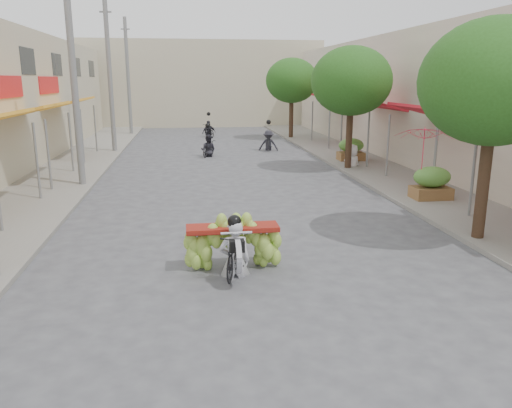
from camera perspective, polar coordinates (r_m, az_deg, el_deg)
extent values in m
plane|color=#54555A|center=(7.93, 4.70, -15.10)|extent=(120.00, 120.00, 0.00)
cube|color=gray|center=(22.73, -21.75, 3.42)|extent=(4.00, 60.00, 0.12)
cube|color=gray|center=(23.69, 13.35, 4.43)|extent=(4.00, 60.00, 0.12)
cylinder|color=slate|center=(17.40, -23.74, 4.32)|extent=(0.08, 0.08, 2.55)
cube|color=#F6A529|center=(20.54, -24.04, 9.76)|extent=(1.77, 4.00, 0.53)
cylinder|color=slate|center=(18.73, -22.63, 5.04)|extent=(0.08, 0.08, 2.55)
cylinder|color=slate|center=(22.21, -20.39, 6.49)|extent=(0.08, 0.08, 2.55)
cube|color=red|center=(20.76, -26.66, 11.88)|extent=(0.10, 3.50, 0.80)
cube|color=#F6A529|center=(26.36, -20.54, 10.76)|extent=(1.77, 4.00, 0.53)
cylinder|color=slate|center=(24.54, -19.24, 7.22)|extent=(0.08, 0.08, 2.55)
cylinder|color=slate|center=(28.07, -17.87, 8.09)|extent=(0.08, 0.08, 2.55)
cube|color=red|center=(26.53, -22.60, 12.44)|extent=(0.10, 3.50, 0.80)
cube|color=#1E2328|center=(23.65, -24.68, 14.61)|extent=(0.08, 2.00, 1.10)
cube|color=#1E2328|center=(28.49, -21.84, 14.57)|extent=(0.08, 2.00, 1.10)
cube|color=#1E2328|center=(33.38, -19.83, 14.51)|extent=(0.08, 2.00, 1.10)
cube|color=#1E2328|center=(38.30, -18.33, 14.46)|extent=(0.08, 2.00, 1.10)
cube|color=beige|center=(24.82, 25.62, 10.71)|extent=(8.00, 40.00, 6.00)
cylinder|color=slate|center=(15.13, 23.56, 3.04)|extent=(0.08, 0.08, 2.55)
cube|color=red|center=(18.91, 19.68, 9.88)|extent=(1.77, 4.20, 0.53)
cylinder|color=slate|center=(17.01, 19.75, 4.48)|extent=(0.08, 0.08, 2.55)
cylinder|color=slate|center=(20.41, 14.84, 6.31)|extent=(0.08, 0.08, 2.55)
cube|color=red|center=(24.38, 13.12, 11.08)|extent=(1.77, 4.20, 0.53)
cylinder|color=slate|center=(22.44, 12.68, 7.09)|extent=(0.08, 0.08, 2.55)
cylinder|color=slate|center=(26.01, 9.74, 8.14)|extent=(0.08, 0.08, 2.55)
cube|color=red|center=(30.06, 8.98, 11.76)|extent=(1.77, 4.20, 0.53)
cylinder|color=slate|center=(28.10, 8.37, 8.62)|extent=(0.08, 0.08, 2.55)
cylinder|color=slate|center=(31.75, 6.44, 9.28)|extent=(0.08, 0.08, 2.55)
cube|color=#C2B79A|center=(44.78, -6.20, 13.50)|extent=(20.00, 6.00, 7.00)
cylinder|color=slate|center=(19.13, -20.14, 13.64)|extent=(0.24, 0.24, 8.00)
cylinder|color=slate|center=(28.01, -16.37, 13.78)|extent=(0.24, 0.24, 8.00)
cube|color=slate|center=(28.21, -16.84, 20.28)|extent=(0.60, 0.08, 0.08)
cylinder|color=slate|center=(36.94, -14.41, 13.83)|extent=(0.24, 0.24, 8.00)
cube|color=slate|center=(37.10, -14.72, 18.77)|extent=(0.60, 0.08, 0.08)
cylinder|color=#3A2719|center=(13.02, 24.60, 2.78)|extent=(0.28, 0.28, 3.20)
ellipsoid|color=#275C1B|center=(12.82, 25.62, 12.45)|extent=(3.40, 3.40, 2.90)
cylinder|color=#3A2719|center=(22.01, 10.60, 7.92)|extent=(0.28, 0.28, 3.20)
ellipsoid|color=#275C1B|center=(21.89, 10.87, 13.65)|extent=(3.40, 3.40, 2.90)
cylinder|color=#3A2719|center=(33.56, 4.04, 10.15)|extent=(0.28, 0.28, 3.20)
ellipsoid|color=#275C1B|center=(33.49, 4.11, 13.90)|extent=(3.40, 3.40, 2.90)
cube|color=brown|center=(17.04, 19.35, 1.43)|extent=(1.20, 0.80, 0.50)
ellipsoid|color=#579738|center=(16.93, 19.51, 3.34)|extent=(1.20, 0.88, 0.66)
cube|color=brown|center=(24.30, 10.78, 5.54)|extent=(1.20, 0.80, 0.50)
ellipsoid|color=#579738|center=(24.22, 10.84, 6.90)|extent=(1.20, 0.88, 0.66)
imported|color=black|center=(10.11, -2.49, -5.59)|extent=(0.87, 1.63, 0.93)
cylinder|color=silver|center=(9.44, -2.11, -6.01)|extent=(0.10, 0.66, 0.66)
cube|color=black|center=(9.48, -2.18, -4.78)|extent=(0.28, 0.22, 0.22)
cylinder|color=silver|center=(9.51, -2.26, -3.33)|extent=(0.60, 0.05, 0.05)
cube|color=maroon|center=(10.31, -2.71, -2.76)|extent=(1.90, 0.55, 0.10)
imported|color=silver|center=(9.84, -2.51, -1.82)|extent=(0.62, 0.46, 1.74)
sphere|color=black|center=(9.62, -2.54, 2.93)|extent=(0.28, 0.28, 0.28)
imported|color=red|center=(16.51, 18.85, 8.41)|extent=(1.96, 1.96, 1.70)
imported|color=white|center=(22.53, 10.97, 6.71)|extent=(1.10, 0.90, 1.92)
imported|color=black|center=(25.93, -5.48, 6.30)|extent=(1.02, 1.50, 0.79)
imported|color=#292830|center=(25.84, -5.51, 7.90)|extent=(0.92, 0.75, 1.65)
sphere|color=black|center=(25.80, -5.54, 8.91)|extent=(0.26, 0.26, 0.26)
imported|color=black|center=(27.98, 1.43, 7.11)|extent=(0.76, 1.71, 0.97)
imported|color=#292830|center=(27.91, 1.44, 8.41)|extent=(1.14, 0.74, 1.65)
sphere|color=black|center=(27.87, 1.45, 9.35)|extent=(0.26, 0.26, 0.26)
imported|color=black|center=(34.81, -5.40, 8.32)|extent=(1.01, 1.62, 0.85)
imported|color=#292830|center=(34.74, -5.43, 9.46)|extent=(1.09, 0.82, 1.65)
sphere|color=black|center=(34.71, -5.44, 10.21)|extent=(0.26, 0.26, 0.26)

